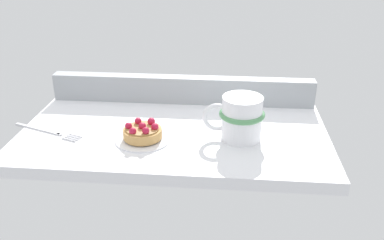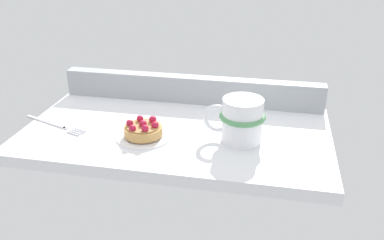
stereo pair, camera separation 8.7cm
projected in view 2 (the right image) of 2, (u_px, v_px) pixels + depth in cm
name	position (u px, v px, depth cm)	size (l,w,h in cm)	color
ground_plane	(176.00, 135.00, 93.84)	(67.09, 36.79, 2.55)	white
window_rail_back	(191.00, 89.00, 106.69)	(65.75, 3.56, 6.72)	#9EA3A8
dessert_plate	(144.00, 136.00, 89.70)	(11.72, 11.72, 0.61)	white
raspberry_tart	(143.00, 129.00, 89.00)	(8.10, 8.10, 3.54)	tan
coffee_mug	(241.00, 120.00, 86.38)	(13.00, 9.54, 9.40)	white
dessert_fork	(55.00, 124.00, 95.16)	(17.28, 7.80, 0.60)	silver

